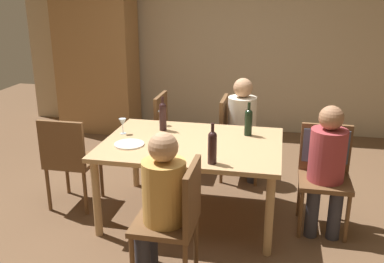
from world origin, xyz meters
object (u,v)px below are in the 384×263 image
object	(u,v)px
person_woman_host	(327,161)
chair_left_end	(69,157)
chair_right_end	(325,162)
chair_far_right	(233,132)
dinner_plate_host	(164,150)
dining_table	(192,150)
chair_far_left	(171,128)
armoire_cabinet	(97,57)
chair_near	(177,215)
person_man_bearded	(161,198)
wine_glass_centre	(123,123)
person_man_guest	(244,122)
wine_bottle_short_olive	(248,121)
wine_bottle_dark_red	(163,115)
wine_bottle_tall_green	(212,146)
dinner_plate_guest_left	(129,144)
wine_glass_near_left	(162,115)

from	to	relation	value
person_woman_host	chair_left_end	bearing A→B (deg)	1.49
chair_right_end	chair_far_right	world-z (taller)	same
dinner_plate_host	dining_table	bearing A→B (deg)	53.31
chair_far_left	armoire_cabinet	bearing A→B (deg)	-133.36
chair_near	chair_far_right	size ratio (longest dim) A/B	1.00
dining_table	person_man_bearded	distance (m)	0.95
armoire_cabinet	chair_far_left	bearing A→B (deg)	-43.36
dining_table	dinner_plate_host	size ratio (longest dim) A/B	7.14
wine_glass_centre	dinner_plate_host	xyz separation A→B (m)	(0.50, -0.35, -0.10)
person_man_bearded	person_man_guest	xyz separation A→B (m)	(0.41, 1.91, 0.00)
person_man_bearded	wine_bottle_short_olive	distance (m)	1.36
person_man_guest	wine_bottle_dark_red	world-z (taller)	person_man_guest
person_man_guest	wine_glass_centre	xyz separation A→B (m)	(-1.07, -0.86, 0.18)
wine_glass_centre	chair_far_left	bearing A→B (deg)	74.09
wine_bottle_dark_red	wine_bottle_tall_green	bearing A→B (deg)	-50.48
chair_far_right	wine_bottle_short_olive	bearing A→B (deg)	17.28
chair_near	dinner_plate_guest_left	world-z (taller)	chair_near
dining_table	chair_right_end	xyz separation A→B (m)	(1.18, 0.12, -0.07)
person_man_bearded	person_man_guest	distance (m)	1.95
person_woman_host	dinner_plate_guest_left	bearing A→B (deg)	5.37
person_woman_host	armoire_cabinet	bearing A→B (deg)	-37.40
person_man_guest	chair_far_right	bearing A→B (deg)	-90.00
armoire_cabinet	person_man_bearded	xyz separation A→B (m)	(1.87, -3.28, -0.44)
person_woman_host	wine_glass_centre	distance (m)	1.88
chair_far_left	dining_table	bearing A→B (deg)	25.04
chair_far_left	dinner_plate_guest_left	xyz separation A→B (m)	(-0.08, -1.14, 0.21)
person_man_guest	wine_bottle_tall_green	xyz separation A→B (m)	(-0.13, -1.40, 0.22)
dining_table	wine_glass_centre	bearing A→B (deg)	172.00
wine_bottle_dark_red	armoire_cabinet	bearing A→B (deg)	127.17
chair_near	dinner_plate_host	bearing A→B (deg)	21.50
chair_near	dinner_plate_guest_left	distance (m)	1.01
chair_left_end	dinner_plate_guest_left	size ratio (longest dim) A/B	3.46
wine_glass_near_left	dinner_plate_host	xyz separation A→B (m)	(0.21, -0.69, -0.10)
chair_far_right	person_man_bearded	size ratio (longest dim) A/B	0.80
chair_left_end	chair_far_right	bearing A→B (deg)	35.72
chair_left_end	dinner_plate_guest_left	bearing A→B (deg)	-8.68
dining_table	wine_glass_centre	distance (m)	0.72
chair_far_left	person_man_guest	distance (m)	0.84
wine_bottle_dark_red	wine_glass_near_left	bearing A→B (deg)	109.23
chair_near	wine_bottle_tall_green	size ratio (longest dim) A/B	2.76
dining_table	person_man_guest	xyz separation A→B (m)	(0.38, 0.95, 0.00)
wine_bottle_dark_red	wine_glass_near_left	distance (m)	0.17
wine_bottle_short_olive	dinner_plate_guest_left	bearing A→B (deg)	-154.44
armoire_cabinet	person_man_guest	world-z (taller)	armoire_cabinet
wine_glass_near_left	dinner_plate_guest_left	size ratio (longest dim) A/B	0.56
dinner_plate_guest_left	chair_far_right	bearing A→B (deg)	54.97
chair_far_left	wine_glass_centre	bearing A→B (deg)	-15.91
armoire_cabinet	wine_glass_near_left	xyz separation A→B (m)	(1.50, -1.89, -0.25)
person_man_bearded	wine_glass_near_left	distance (m)	1.45
wine_glass_near_left	wine_glass_centre	size ratio (longest dim) A/B	1.00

